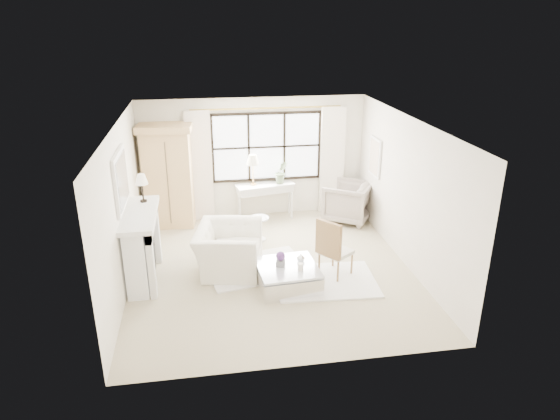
{
  "coord_description": "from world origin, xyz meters",
  "views": [
    {
      "loc": [
        -1.14,
        -8.05,
        4.35
      ],
      "look_at": [
        0.19,
        0.2,
        1.07
      ],
      "focal_mm": 32.0,
      "sensor_mm": 36.0,
      "label": 1
    }
  ],
  "objects_px": {
    "armoire": "(168,175)",
    "console_table": "(265,201)",
    "club_armchair": "(229,249)",
    "coffee_table": "(287,276)"
  },
  "relations": [
    {
      "from": "armoire",
      "to": "coffee_table",
      "type": "bearing_deg",
      "value": -51.22
    },
    {
      "from": "armoire",
      "to": "console_table",
      "type": "relative_size",
      "value": 1.64
    },
    {
      "from": "club_armchair",
      "to": "coffee_table",
      "type": "distance_m",
      "value": 1.22
    },
    {
      "from": "armoire",
      "to": "club_armchair",
      "type": "bearing_deg",
      "value": -59.58
    },
    {
      "from": "console_table",
      "to": "coffee_table",
      "type": "bearing_deg",
      "value": -101.77
    },
    {
      "from": "club_armchair",
      "to": "coffee_table",
      "type": "relative_size",
      "value": 1.19
    },
    {
      "from": "armoire",
      "to": "console_table",
      "type": "distance_m",
      "value": 2.23
    },
    {
      "from": "console_table",
      "to": "club_armchair",
      "type": "distance_m",
      "value": 2.62
    },
    {
      "from": "coffee_table",
      "to": "club_armchair",
      "type": "bearing_deg",
      "value": 137.93
    },
    {
      "from": "armoire",
      "to": "console_table",
      "type": "bearing_deg",
      "value": 7.47
    }
  ]
}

